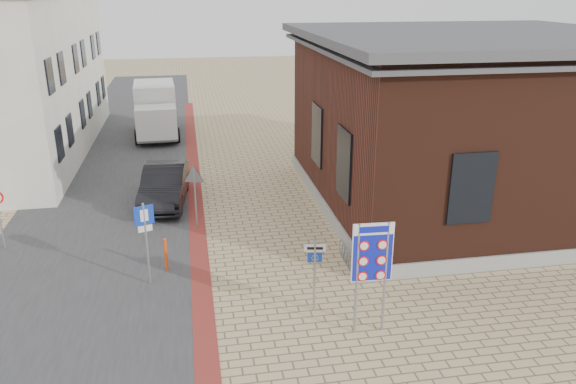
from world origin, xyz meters
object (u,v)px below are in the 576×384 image
object	(u,v)px
sedan	(165,185)
box_truck	(156,110)
border_sign	(372,255)
parking_sign	(145,230)
bollard	(166,255)
essen_sign	(315,265)

from	to	relation	value
sedan	box_truck	size ratio (longest dim) A/B	0.80
border_sign	parking_sign	xyz separation A→B (m)	(-5.67, 3.50, -0.41)
box_truck	border_sign	xyz separation A→B (m)	(6.12, -21.79, 0.63)
box_truck	sedan	bearing A→B (deg)	-89.00
sedan	parking_sign	distance (m)	6.92
bollard	essen_sign	bearing A→B (deg)	-37.72
bollard	parking_sign	bearing A→B (deg)	-120.73
sedan	bollard	bearing A→B (deg)	-83.02
essen_sign	bollard	xyz separation A→B (m)	(-4.02, 3.11, -0.85)
border_sign	essen_sign	world-z (taller)	border_sign
sedan	essen_sign	distance (m)	10.09
bollard	sedan	bearing A→B (deg)	91.66
essen_sign	parking_sign	world-z (taller)	parking_sign
border_sign	sedan	bearing A→B (deg)	120.01
sedan	parking_sign	world-z (taller)	parking_sign
essen_sign	parking_sign	xyz separation A→B (m)	(-4.50, 2.31, 0.38)
box_truck	border_sign	distance (m)	22.64
sedan	bollard	size ratio (longest dim) A/B	4.36
border_sign	parking_sign	size ratio (longest dim) A/B	1.17
border_sign	parking_sign	bearing A→B (deg)	150.89
sedan	bollard	distance (m)	6.05
border_sign	bollard	size ratio (longest dim) A/B	2.81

